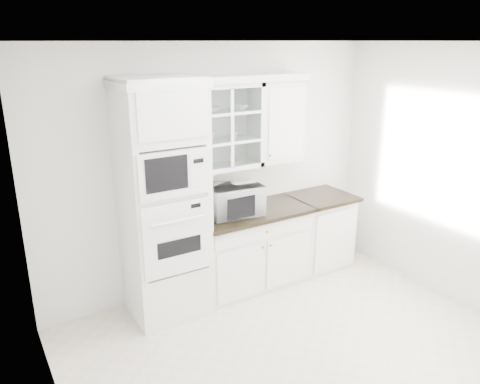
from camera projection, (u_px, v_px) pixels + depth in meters
ground at (311, 360)px, 4.14m from camera, size 4.00×3.50×0.01m
room_shell at (288, 156)px, 3.95m from camera, size 4.00×3.50×2.70m
oven_column at (164, 202)px, 4.56m from camera, size 0.76×0.68×2.40m
base_cabinet_run at (250, 247)px, 5.32m from camera, size 1.32×0.67×0.92m
extra_base_cabinet at (318, 230)px, 5.81m from camera, size 0.72×0.67×0.92m
upper_cabinet_glass at (224, 126)px, 4.88m from camera, size 0.80×0.33×0.90m
upper_cabinet_solid at (277, 121)px, 5.21m from camera, size 0.55×0.33×0.90m
crown_molding at (216, 79)px, 4.66m from camera, size 2.14×0.38×0.07m
countertop_microwave at (234, 199)px, 5.01m from camera, size 0.62×0.54×0.33m
bowl_a at (209, 109)px, 4.75m from camera, size 0.29×0.29×0.06m
bowl_b at (240, 107)px, 4.91m from camera, size 0.18×0.18×0.05m
cup_a at (208, 136)px, 4.83m from camera, size 0.16×0.16×0.10m
cup_b at (234, 135)px, 4.95m from camera, size 0.10×0.10×0.08m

